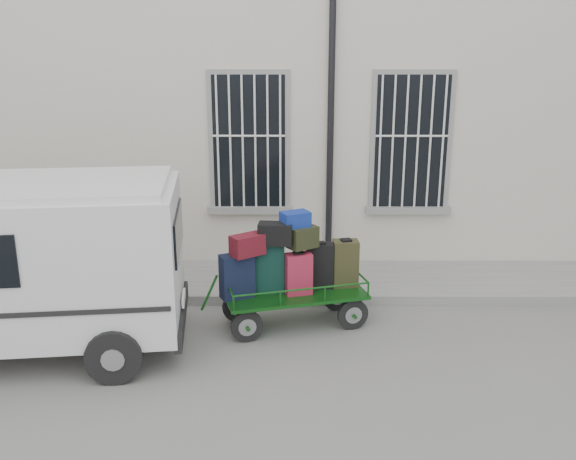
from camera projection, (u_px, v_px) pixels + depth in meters
The scene contains 5 objects.
ground at pixel (268, 347), 8.48m from camera, with size 80.00×80.00×0.00m, color slate.
building at pixel (276, 85), 12.88m from camera, with size 24.00×5.15×6.00m.
sidewalk at pixel (273, 281), 10.57m from camera, with size 24.00×1.70×0.15m, color gray.
luggage_cart at pixel (290, 271), 8.89m from camera, with size 2.34×1.36×1.66m.
van at pixel (1, 258), 7.98m from camera, with size 4.64×2.42×2.25m.
Camera 1 is at (0.29, -7.67, 3.93)m, focal length 40.00 mm.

